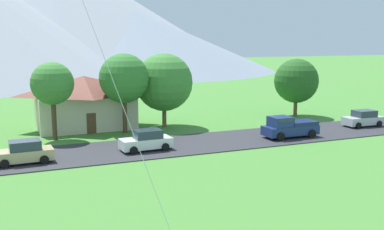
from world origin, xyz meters
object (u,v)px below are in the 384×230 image
at_px(tree_near_left, 52,84).
at_px(tree_right_of_center, 296,81).
at_px(parked_car_white_west_end, 146,141).
at_px(tree_center, 124,78).
at_px(house_leftmost, 84,101).
at_px(parked_car_silver_mid_west, 363,119).
at_px(parked_car_tan_east_end, 24,153).
at_px(pickup_truck_navy_west_side, 289,127).
at_px(tree_left_of_center, 164,82).

xyz_separation_m(tree_near_left, tree_right_of_center, (27.92, 2.18, -0.90)).
height_order(tree_near_left, parked_car_white_west_end, tree_near_left).
bearing_deg(tree_center, parked_car_white_west_end, -92.21).
relative_size(tree_near_left, parked_car_white_west_end, 1.66).
bearing_deg(house_leftmost, tree_near_left, -125.84).
xyz_separation_m(tree_near_left, parked_car_silver_mid_west, (30.49, -6.17, -4.26)).
bearing_deg(parked_car_white_west_end, parked_car_tan_east_end, -178.01).
distance_m(parked_car_white_west_end, pickup_truck_navy_west_side, 13.71).
relative_size(house_leftmost, parked_car_tan_east_end, 2.40).
xyz_separation_m(tree_right_of_center, parked_car_white_west_end, (-21.49, -9.55, -3.36)).
distance_m(tree_center, tree_right_of_center, 21.28).
xyz_separation_m(tree_near_left, parked_car_tan_east_end, (-3.06, -7.70, -4.26)).
bearing_deg(parked_car_silver_mid_west, pickup_truck_navy_west_side, -171.35).
xyz_separation_m(house_leftmost, parked_car_silver_mid_west, (26.86, -11.20, -1.91)).
xyz_separation_m(tree_center, parked_car_white_west_end, (-0.31, -7.95, -4.47)).
bearing_deg(tree_right_of_center, parked_car_silver_mid_west, -72.94).
bearing_deg(tree_right_of_center, parked_car_tan_east_end, -162.32).
height_order(tree_right_of_center, parked_car_silver_mid_west, tree_right_of_center).
bearing_deg(tree_near_left, tree_left_of_center, 9.70).
bearing_deg(parked_car_silver_mid_west, tree_left_of_center, 157.10).
bearing_deg(tree_right_of_center, tree_left_of_center, -179.16).
relative_size(tree_center, parked_car_silver_mid_west, 1.83).
bearing_deg(parked_car_white_west_end, tree_right_of_center, 23.95).
distance_m(tree_left_of_center, tree_right_of_center, 16.63).
relative_size(parked_car_white_west_end, pickup_truck_navy_west_side, 0.82).
relative_size(tree_near_left, tree_left_of_center, 0.92).
height_order(tree_center, pickup_truck_navy_west_side, tree_center).
relative_size(parked_car_silver_mid_west, parked_car_tan_east_end, 0.99).
bearing_deg(house_leftmost, pickup_truck_navy_west_side, -37.75).
bearing_deg(pickup_truck_navy_west_side, parked_car_tan_east_end, 179.88).
distance_m(tree_left_of_center, parked_car_white_west_end, 11.18).
height_order(tree_near_left, parked_car_silver_mid_west, tree_near_left).
distance_m(house_leftmost, tree_right_of_center, 24.50).
height_order(tree_right_of_center, parked_car_white_west_end, tree_right_of_center).
bearing_deg(tree_left_of_center, pickup_truck_navy_west_side, -47.63).
bearing_deg(tree_near_left, tree_right_of_center, 4.46).
relative_size(house_leftmost, parked_car_white_west_end, 2.40).
xyz_separation_m(house_leftmost, parked_car_white_west_end, (2.80, -12.40, -1.91)).
xyz_separation_m(tree_right_of_center, pickup_truck_navy_west_side, (-7.79, -9.92, -3.17)).
height_order(house_leftmost, parked_car_tan_east_end, house_leftmost).
xyz_separation_m(tree_center, pickup_truck_navy_west_side, (13.40, -8.33, -4.28)).
height_order(tree_left_of_center, pickup_truck_navy_west_side, tree_left_of_center).
distance_m(parked_car_tan_east_end, pickup_truck_navy_west_side, 23.19).
distance_m(tree_near_left, tree_left_of_center, 11.47).
relative_size(tree_near_left, tree_center, 0.91).
relative_size(house_leftmost, parked_car_silver_mid_west, 2.42).
height_order(tree_right_of_center, pickup_truck_navy_west_side, tree_right_of_center).
bearing_deg(pickup_truck_navy_west_side, tree_right_of_center, 51.86).
xyz_separation_m(tree_left_of_center, tree_center, (-4.57, -1.35, 0.64)).
xyz_separation_m(parked_car_white_west_end, parked_car_tan_east_end, (-9.49, -0.33, 0.00)).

